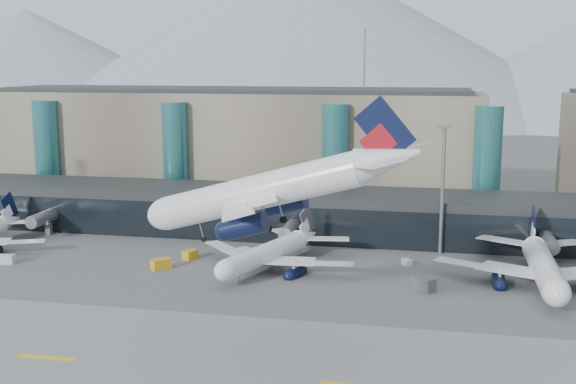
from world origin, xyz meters
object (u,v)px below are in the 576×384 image
object	(u,v)px
veh_d	(539,258)
veh_b	(190,255)
jet_parked_right	(541,255)
veh_a	(6,259)
hero_jet	(285,179)
veh_c	(423,284)
veh_g	(407,262)
veh_h	(161,264)
lightmast_mid	(443,182)
jet_parked_mid	(275,245)

from	to	relation	value
veh_d	veh_b	bearing A→B (deg)	147.47
jet_parked_right	veh_a	size ratio (longest dim) A/B	12.85
hero_jet	veh_b	world-z (taller)	hero_jet
veh_a	veh_c	bearing A→B (deg)	-8.22
veh_g	veh_b	bearing A→B (deg)	-119.46
veh_h	hero_jet	bearing A→B (deg)	-96.25
hero_jet	lightmast_mid	bearing A→B (deg)	79.29
lightmast_mid	veh_h	xyz separation A→B (m)	(-50.53, -21.61, -13.45)
jet_parked_right	veh_g	bearing A→B (deg)	76.62
hero_jet	veh_c	size ratio (longest dim) A/B	9.83
jet_parked_right	jet_parked_mid	bearing A→B (deg)	90.40
lightmast_mid	veh_a	xyz separation A→B (m)	(-80.69, -24.09, -13.58)
jet_parked_mid	veh_d	distance (m)	50.79
veh_c	veh_g	bearing A→B (deg)	143.71
veh_a	veh_g	distance (m)	75.87
veh_b	veh_d	distance (m)	67.22
lightmast_mid	hero_jet	size ratio (longest dim) A/B	0.66
hero_jet	veh_g	xyz separation A→B (m)	(13.42, 47.58, -22.96)
lightmast_mid	jet_parked_right	bearing A→B (deg)	-42.17
jet_parked_right	veh_b	size ratio (longest dim) A/B	13.04
veh_d	veh_g	bearing A→B (deg)	154.99
veh_d	lightmast_mid	bearing A→B (deg)	131.14
jet_parked_mid	veh_g	xyz separation A→B (m)	(24.08, 5.81, -3.57)
veh_a	lightmast_mid	bearing A→B (deg)	8.76
lightmast_mid	veh_g	bearing A→B (deg)	-121.92
jet_parked_mid	jet_parked_right	world-z (taller)	jet_parked_right
veh_d	hero_jet	bearing A→B (deg)	-167.21
veh_a	veh_g	bearing A→B (deg)	2.93
veh_a	veh_c	world-z (taller)	veh_c
jet_parked_mid	veh_g	world-z (taller)	jet_parked_mid
jet_parked_mid	jet_parked_right	size ratio (longest dim) A/B	0.89
lightmast_mid	veh_b	world-z (taller)	lightmast_mid
jet_parked_right	veh_g	xyz separation A→B (m)	(-23.20, 5.56, -4.09)
jet_parked_right	veh_d	world-z (taller)	jet_parked_right
hero_jet	veh_c	bearing A→B (deg)	71.05
veh_c	veh_d	distance (m)	31.06
veh_a	veh_c	xyz separation A→B (m)	(77.91, -0.48, 0.25)
hero_jet	veh_a	size ratio (longest dim) A/B	12.86
veh_b	veh_c	distance (m)	46.09
hero_jet	veh_d	size ratio (longest dim) A/B	16.13
jet_parked_mid	veh_c	size ratio (longest dim) A/B	8.76
hero_jet	jet_parked_mid	world-z (taller)	hero_jet
lightmast_mid	veh_h	distance (m)	56.58
hero_jet	veh_g	size ratio (longest dim) A/B	18.70
veh_g	veh_h	size ratio (longest dim) A/B	0.59
veh_c	veh_g	distance (m)	15.08
jet_parked_mid	veh_h	distance (m)	21.38
lightmast_mid	veh_b	size ratio (longest dim) A/B	8.67
hero_jet	jet_parked_mid	xyz separation A→B (m)	(-10.66, 41.77, -19.39)
lightmast_mid	veh_h	size ratio (longest dim) A/B	7.28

